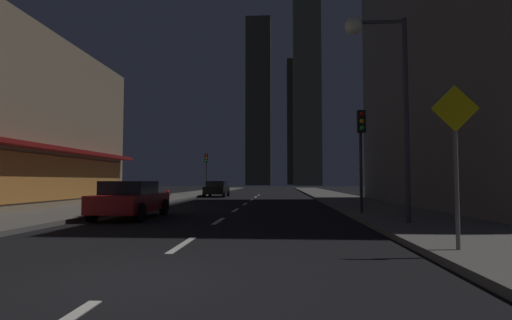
{
  "coord_description": "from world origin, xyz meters",
  "views": [
    {
      "loc": [
        2.23,
        -5.48,
        1.45
      ],
      "look_at": [
        0.0,
        29.86,
        3.39
      ],
      "focal_mm": 27.0,
      "sensor_mm": 36.0,
      "label": 1
    }
  ],
  "objects_px": {
    "traffic_light_near_right": "(361,138)",
    "street_lamp_right": "(379,68)",
    "fire_hydrant_far_left": "(168,195)",
    "car_parked_far": "(217,189)",
    "pedestrian_crossing_sign": "(456,152)",
    "traffic_light_far_left": "(206,164)",
    "car_parked_near": "(131,199)"
  },
  "relations": [
    {
      "from": "fire_hydrant_far_left",
      "to": "traffic_light_far_left",
      "type": "bearing_deg",
      "value": 88.15
    },
    {
      "from": "fire_hydrant_far_left",
      "to": "traffic_light_near_right",
      "type": "height_order",
      "value": "traffic_light_near_right"
    },
    {
      "from": "car_parked_near",
      "to": "pedestrian_crossing_sign",
      "type": "xyz_separation_m",
      "value": [
        9.2,
        -7.14,
        1.28
      ]
    },
    {
      "from": "car_parked_near",
      "to": "car_parked_far",
      "type": "distance_m",
      "value": 20.34
    },
    {
      "from": "fire_hydrant_far_left",
      "to": "traffic_light_near_right",
      "type": "relative_size",
      "value": 0.16
    },
    {
      "from": "traffic_light_far_left",
      "to": "street_lamp_right",
      "type": "height_order",
      "value": "street_lamp_right"
    },
    {
      "from": "street_lamp_right",
      "to": "pedestrian_crossing_sign",
      "type": "distance_m",
      "value": 5.61
    },
    {
      "from": "car_parked_far",
      "to": "street_lamp_right",
      "type": "xyz_separation_m",
      "value": [
        8.98,
        -22.77,
        4.33
      ]
    },
    {
      "from": "traffic_light_near_right",
      "to": "traffic_light_far_left",
      "type": "bearing_deg",
      "value": 114.48
    },
    {
      "from": "fire_hydrant_far_left",
      "to": "traffic_light_far_left",
      "type": "distance_m",
      "value": 12.69
    },
    {
      "from": "traffic_light_near_right",
      "to": "traffic_light_far_left",
      "type": "xyz_separation_m",
      "value": [
        -11.0,
        24.16,
        0.0
      ]
    },
    {
      "from": "car_parked_far",
      "to": "pedestrian_crossing_sign",
      "type": "distance_m",
      "value": 29.0
    },
    {
      "from": "fire_hydrant_far_left",
      "to": "traffic_light_near_right",
      "type": "bearing_deg",
      "value": -45.92
    },
    {
      "from": "traffic_light_near_right",
      "to": "street_lamp_right",
      "type": "height_order",
      "value": "street_lamp_right"
    },
    {
      "from": "traffic_light_far_left",
      "to": "fire_hydrant_far_left",
      "type": "bearing_deg",
      "value": -91.85
    },
    {
      "from": "car_parked_far",
      "to": "car_parked_near",
      "type": "bearing_deg",
      "value": -90.0
    },
    {
      "from": "fire_hydrant_far_left",
      "to": "pedestrian_crossing_sign",
      "type": "xyz_separation_m",
      "value": [
        11.5,
        -19.88,
        1.56
      ]
    },
    {
      "from": "car_parked_near",
      "to": "street_lamp_right",
      "type": "bearing_deg",
      "value": -15.15
    },
    {
      "from": "traffic_light_near_right",
      "to": "car_parked_far",
      "type": "bearing_deg",
      "value": 115.17
    },
    {
      "from": "fire_hydrant_far_left",
      "to": "street_lamp_right",
      "type": "bearing_deg",
      "value": -53.38
    },
    {
      "from": "street_lamp_right",
      "to": "traffic_light_far_left",
      "type": "bearing_deg",
      "value": 111.54
    },
    {
      "from": "traffic_light_near_right",
      "to": "car_parked_near",
      "type": "bearing_deg",
      "value": -173.91
    },
    {
      "from": "car_parked_near",
      "to": "fire_hydrant_far_left",
      "type": "distance_m",
      "value": 12.95
    },
    {
      "from": "car_parked_near",
      "to": "traffic_light_near_right",
      "type": "xyz_separation_m",
      "value": [
        9.1,
        0.97,
        2.45
      ]
    },
    {
      "from": "traffic_light_far_left",
      "to": "street_lamp_right",
      "type": "xyz_separation_m",
      "value": [
        10.88,
        -27.56,
        1.87
      ]
    },
    {
      "from": "car_parked_near",
      "to": "traffic_light_far_left",
      "type": "bearing_deg",
      "value": 94.32
    },
    {
      "from": "fire_hydrant_far_left",
      "to": "traffic_light_near_right",
      "type": "xyz_separation_m",
      "value": [
        11.4,
        -11.77,
        2.74
      ]
    },
    {
      "from": "pedestrian_crossing_sign",
      "to": "traffic_light_far_left",
      "type": "bearing_deg",
      "value": 108.98
    },
    {
      "from": "car_parked_near",
      "to": "fire_hydrant_far_left",
      "type": "height_order",
      "value": "car_parked_near"
    },
    {
      "from": "fire_hydrant_far_left",
      "to": "pedestrian_crossing_sign",
      "type": "height_order",
      "value": "pedestrian_crossing_sign"
    },
    {
      "from": "traffic_light_near_right",
      "to": "street_lamp_right",
      "type": "relative_size",
      "value": 0.64
    },
    {
      "from": "traffic_light_near_right",
      "to": "street_lamp_right",
      "type": "bearing_deg",
      "value": -92.02
    }
  ]
}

